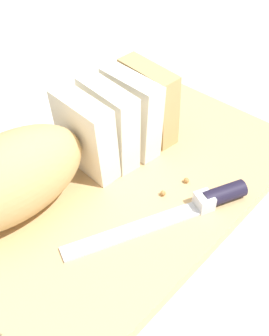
# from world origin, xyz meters

# --- Properties ---
(ground_plane) EXTENTS (3.00, 3.00, 0.00)m
(ground_plane) POSITION_xyz_m (0.00, 0.00, 0.00)
(ground_plane) COLOR silver
(cutting_board) EXTENTS (0.48, 0.28, 0.02)m
(cutting_board) POSITION_xyz_m (0.00, 0.00, 0.01)
(cutting_board) COLOR tan
(cutting_board) RESTS_ON ground_plane
(bread_loaf) EXTENTS (0.34, 0.11, 0.11)m
(bread_loaf) POSITION_xyz_m (-0.07, 0.07, 0.07)
(bread_loaf) COLOR tan
(bread_loaf) RESTS_ON cutting_board
(bread_knife) EXTENTS (0.23, 0.11, 0.02)m
(bread_knife) POSITION_xyz_m (0.03, -0.08, 0.03)
(bread_knife) COLOR silver
(bread_knife) RESTS_ON cutting_board
(crumb_near_knife) EXTENTS (0.00, 0.00, 0.00)m
(crumb_near_knife) POSITION_xyz_m (-0.05, -0.04, 0.02)
(crumb_near_knife) COLOR #A8753D
(crumb_near_knife) RESTS_ON cutting_board
(crumb_near_loaf) EXTENTS (0.01, 0.01, 0.01)m
(crumb_near_loaf) POSITION_xyz_m (0.05, -0.04, 0.02)
(crumb_near_loaf) COLOR #A8753D
(crumb_near_loaf) RESTS_ON cutting_board
(crumb_stray_left) EXTENTS (0.01, 0.01, 0.01)m
(crumb_stray_left) POSITION_xyz_m (0.01, -0.04, 0.02)
(crumb_stray_left) COLOR #A8753D
(crumb_stray_left) RESTS_ON cutting_board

